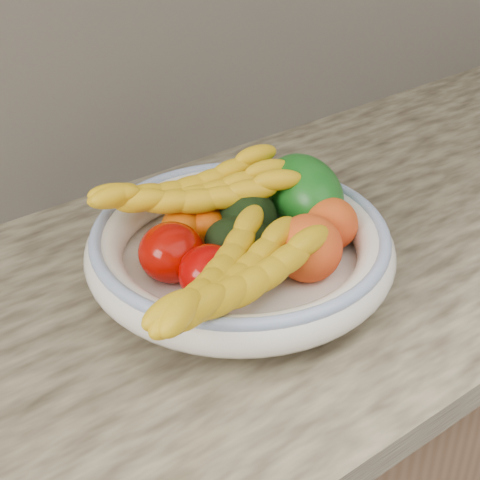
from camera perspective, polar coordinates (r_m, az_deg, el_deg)
name	(u,v)px	position (r m, az deg, el deg)	size (l,w,h in m)	color
fruit_bowl	(240,248)	(0.93, 0.00, -0.59)	(0.39, 0.39, 0.08)	white
clementine_back_left	(182,226)	(0.96, -4.52, 1.10)	(0.05, 0.05, 0.05)	#DE6004
clementine_back_right	(211,211)	(0.99, -2.25, 2.28)	(0.06, 0.06, 0.05)	orange
clementine_back_mid	(208,225)	(0.96, -2.51, 1.17)	(0.05, 0.05, 0.05)	#EB5904
tomato_left	(172,252)	(0.90, -5.34, -0.97)	(0.08, 0.08, 0.07)	#9D0600
tomato_near_left	(209,273)	(0.86, -2.41, -2.57)	(0.07, 0.07, 0.07)	#A60100
avocado_center	(241,243)	(0.91, 0.09, -0.25)	(0.07, 0.09, 0.07)	black
avocado_right	(248,215)	(0.96, 0.60, 1.97)	(0.07, 0.11, 0.07)	black
green_mango	(303,194)	(0.99, 4.94, 3.61)	(0.09, 0.14, 0.10)	#105613
peach_front	(308,248)	(0.90, 5.30, -0.64)	(0.08, 0.08, 0.08)	orange
peach_right	(331,224)	(0.94, 7.11, 1.24)	(0.07, 0.07, 0.07)	orange
banana_bunch_back	(194,197)	(0.96, -3.63, 3.32)	(0.29, 0.11, 0.08)	yellow
banana_bunch_front	(232,285)	(0.81, -0.65, -3.50)	(0.30, 0.12, 0.08)	gold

